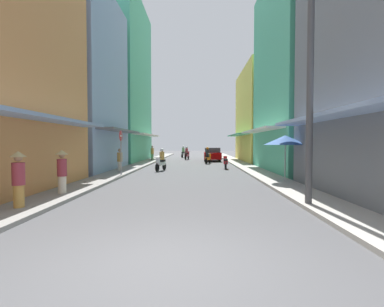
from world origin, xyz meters
The scene contains 20 objects.
ground_plane centered at (0.00, 19.01, 0.00)m, with size 101.26×101.26×0.00m, color #4C4C4F.
sidewalk_left centered at (-4.45, 19.01, 0.06)m, with size 1.57×54.03×0.12m, color gray.
sidewalk_right centered at (4.45, 19.01, 0.06)m, with size 1.57×54.03×0.12m, color #ADA89E.
building_left_mid centered at (-8.23, 15.26, 6.03)m, with size 7.05×8.07×12.06m.
building_left_far centered at (-8.23, 25.85, 8.33)m, with size 7.05×11.28×16.68m.
building_right_mid centered at (8.23, 14.99, 6.62)m, with size 7.05×9.37×13.25m.
building_right_far centered at (8.22, 25.66, 4.78)m, with size 7.05×10.45×9.56m.
motorbike_silver centered at (-1.30, 33.90, 0.70)m, with size 0.71×1.76×1.58m.
motorbike_white centered at (-2.00, 15.48, 0.70)m, with size 0.69×1.76×1.58m.
motorbike_maroon centered at (-0.69, 29.16, 0.70)m, with size 0.65×1.78×1.58m.
motorbike_red centered at (2.67, 17.11, 0.50)m, with size 0.55×1.81×0.96m.
motorbike_orange centered at (1.54, 22.50, 0.70)m, with size 0.72×1.75×1.58m.
parked_car centered at (2.15, 26.55, 0.74)m, with size 1.79×4.11×1.45m.
pedestrian_crossing centered at (-4.59, 14.32, 0.78)m, with size 0.34×0.34×1.57m.
pedestrian_foreground centered at (-4.35, 26.45, 0.83)m, with size 0.34×0.34×1.66m.
pedestrian_midway centered at (-4.34, 5.73, 0.95)m, with size 0.44×0.44×1.68m.
pedestrian_far centered at (-4.48, 3.43, 0.96)m, with size 0.44×0.44×1.71m.
vendor_umbrella centered at (4.70, 9.11, 2.08)m, with size 1.99×1.99×2.30m.
utility_pole centered at (3.91, 4.17, 4.08)m, with size 0.20×1.20×8.00m.
street_sign_no_entry centered at (-3.81, 11.77, 1.72)m, with size 0.07×0.60×2.65m.
Camera 1 is at (0.56, -4.50, 1.93)m, focal length 26.84 mm.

